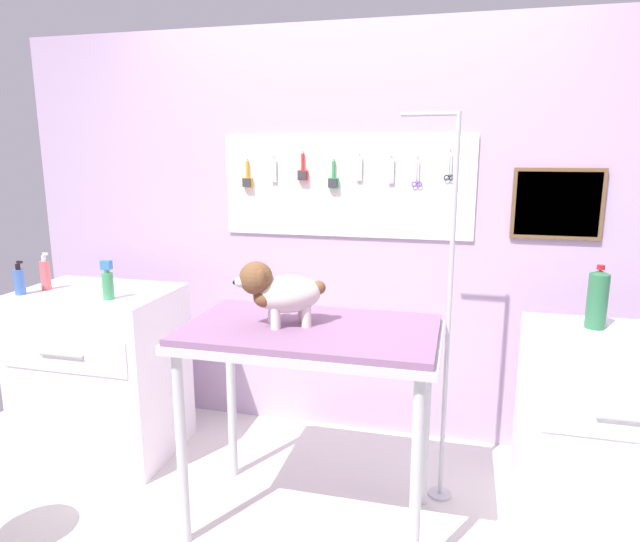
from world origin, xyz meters
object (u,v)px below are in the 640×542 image
soda_bottle (597,299)px  grooming_table (310,347)px  grooming_arm (446,329)px  cabinet_right (603,433)px  dog (279,291)px  pump_bottle_white (108,283)px  counter_left (102,371)px

soda_bottle → grooming_table: bearing=-162.4°
grooming_arm → cabinet_right: bearing=-3.9°
dog → cabinet_right: 1.52m
grooming_arm → soda_bottle: (0.62, 0.03, 0.17)m
dog → pump_bottle_white: size_ratio=1.87×
grooming_arm → dog: bearing=-151.7°
grooming_table → counter_left: bearing=165.3°
grooming_table → soda_bottle: bearing=17.6°
grooming_table → grooming_arm: bearing=31.6°
grooming_table → dog: dog is taller
grooming_arm → cabinet_right: grooming_arm is taller
cabinet_right → grooming_table: bearing=-166.7°
dog → soda_bottle: dog is taller
dog → pump_bottle_white: (-0.96, 0.22, -0.07)m
grooming_arm → pump_bottle_white: bearing=-175.1°
grooming_table → dog: size_ratio=2.91×
grooming_arm → soda_bottle: bearing=3.0°
cabinet_right → pump_bottle_white: (-2.32, -0.09, 0.55)m
grooming_table → soda_bottle: soda_bottle is taller
grooming_table → cabinet_right: size_ratio=1.21×
grooming_table → cabinet_right: grooming_table is taller
grooming_table → cabinet_right: bearing=13.3°
dog → grooming_table: bearing=10.8°
dog → cabinet_right: bearing=13.1°
counter_left → pump_bottle_white: (0.18, -0.14, 0.54)m
grooming_table → grooming_arm: 0.65m
counter_left → soda_bottle: 2.50m
counter_left → grooming_table: bearing=-14.7°
dog → soda_bottle: size_ratio=1.34×
grooming_table → soda_bottle: (1.17, 0.37, 0.19)m
grooming_table → counter_left: 1.36m
grooming_arm → pump_bottle_white: grooming_arm is taller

